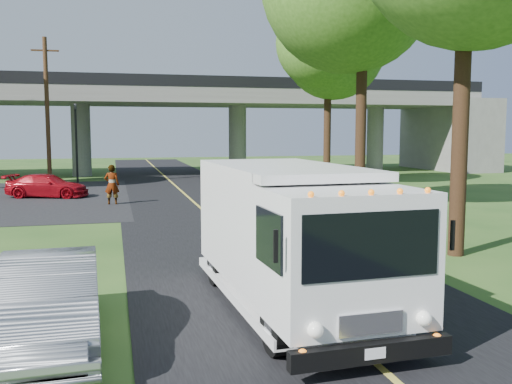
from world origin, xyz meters
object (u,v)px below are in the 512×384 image
object	(u,v)px
red_sedan	(47,186)
silver_sedan	(49,302)
utility_pole	(47,111)
traffic_signal	(76,134)
step_van	(293,233)
pedestrian	(112,185)
tree_right_far	(333,49)

from	to	relation	value
red_sedan	silver_sedan	distance (m)	21.63
utility_pole	red_sedan	xyz separation A→B (m)	(0.46, -5.81, -3.99)
traffic_signal	silver_sedan	size ratio (longest dim) A/B	1.18
silver_sedan	traffic_signal	bearing A→B (deg)	89.68
step_van	pedestrian	size ratio (longest dim) A/B	3.59
tree_right_far	step_van	distance (m)	25.25
traffic_signal	utility_pole	distance (m)	2.86
silver_sedan	pedestrian	distance (m)	17.81
traffic_signal	step_van	bearing A→B (deg)	-78.89
utility_pole	pedestrian	bearing A→B (deg)	-68.80
step_van	pedestrian	distance (m)	17.32
traffic_signal	utility_pole	bearing A→B (deg)	-126.87
traffic_signal	utility_pole	xyz separation A→B (m)	(-1.50, -2.00, 1.40)
step_van	red_sedan	world-z (taller)	step_van
tree_right_far	step_van	bearing A→B (deg)	-113.27
silver_sedan	pedestrian	world-z (taller)	pedestrian
step_van	silver_sedan	size ratio (longest dim) A/B	1.53
red_sedan	pedestrian	size ratio (longest dim) A/B	2.21
utility_pole	silver_sedan	bearing A→B (deg)	-84.31
red_sedan	pedestrian	xyz separation A→B (m)	(3.24, -3.73, 0.34)
red_sedan	pedestrian	distance (m)	4.95
tree_right_far	red_sedan	world-z (taller)	tree_right_far
tree_right_far	pedestrian	world-z (taller)	tree_right_far
silver_sedan	tree_right_far	bearing A→B (deg)	56.16
utility_pole	pedestrian	distance (m)	10.87
pedestrian	silver_sedan	bearing A→B (deg)	95.16
utility_pole	step_van	size ratio (longest dim) A/B	1.34
tree_right_far	traffic_signal	bearing A→B (deg)	157.93
tree_right_far	pedestrian	distance (m)	15.88
utility_pole	step_van	xyz separation A→B (m)	(7.10, -26.51, -3.08)
utility_pole	red_sedan	size ratio (longest dim) A/B	2.17
utility_pole	step_van	distance (m)	27.62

